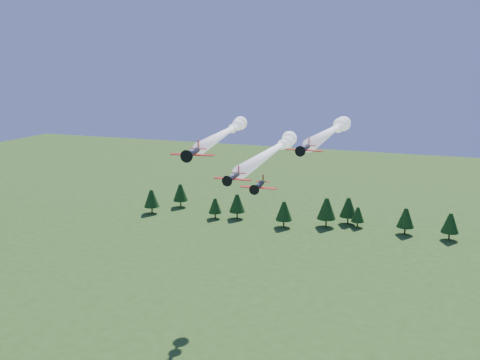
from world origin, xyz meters
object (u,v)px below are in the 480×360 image
(plane_slot, at_px, (259,186))
(plane_left, at_px, (226,132))
(plane_lead, at_px, (273,150))
(plane_right, at_px, (332,131))

(plane_slot, bearing_deg, plane_left, 122.25)
(plane_lead, distance_m, plane_right, 14.37)
(plane_left, distance_m, plane_right, 26.22)
(plane_left, xyz_separation_m, plane_right, (26.13, -1.24, 1.77))
(plane_lead, distance_m, plane_slot, 12.44)
(plane_right, bearing_deg, plane_lead, -143.96)
(plane_left, distance_m, plane_slot, 26.81)
(plane_slot, bearing_deg, plane_right, 56.56)
(plane_lead, xyz_separation_m, plane_left, (-14.97, 9.46, 2.03))
(plane_right, bearing_deg, plane_slot, -119.28)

